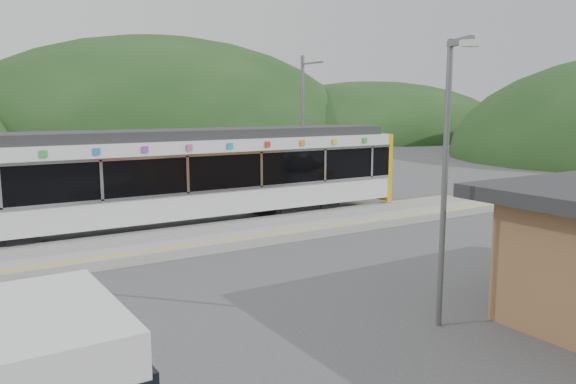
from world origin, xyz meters
TOP-DOWN VIEW (x-y plane):
  - ground at (0.00, 0.00)m, footprint 120.00×120.00m
  - hills at (6.19, 5.29)m, footprint 146.00×149.00m
  - platform at (0.00, 3.30)m, footprint 26.00×3.20m
  - yellow_line at (0.00, 2.00)m, footprint 26.00×0.10m
  - train at (-1.05, 6.00)m, footprint 20.44×3.01m
  - catenary_mast_east at (7.00, 8.56)m, footprint 0.18×1.80m
  - lamp_post at (0.80, -6.31)m, footprint 0.53×1.11m

SIDE VIEW (x-z plane):
  - ground at x=0.00m, z-range 0.00..0.00m
  - hills at x=6.19m, z-range -13.00..13.00m
  - platform at x=0.00m, z-range 0.00..0.30m
  - yellow_line at x=0.00m, z-range 0.30..0.31m
  - train at x=-1.05m, z-range 0.19..3.93m
  - lamp_post at x=0.80m, z-range 0.58..6.55m
  - catenary_mast_east at x=7.00m, z-range 0.15..7.15m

